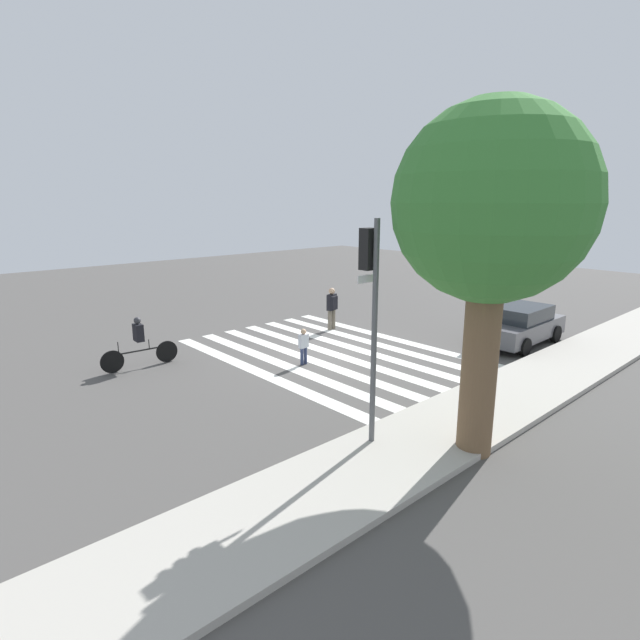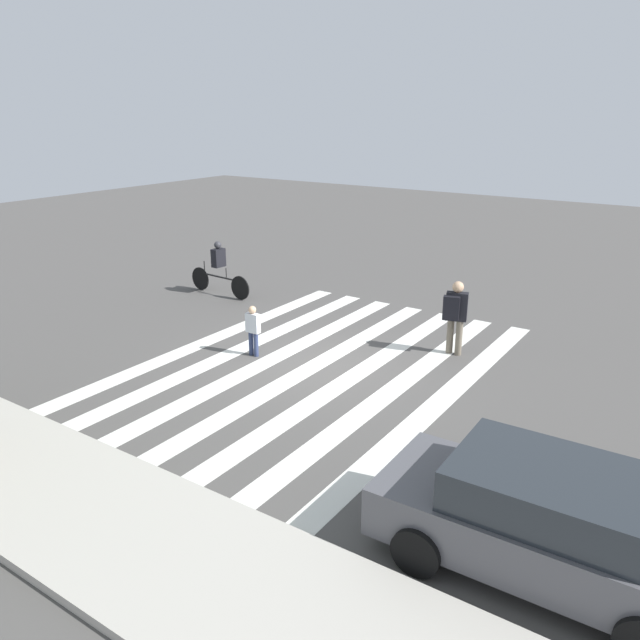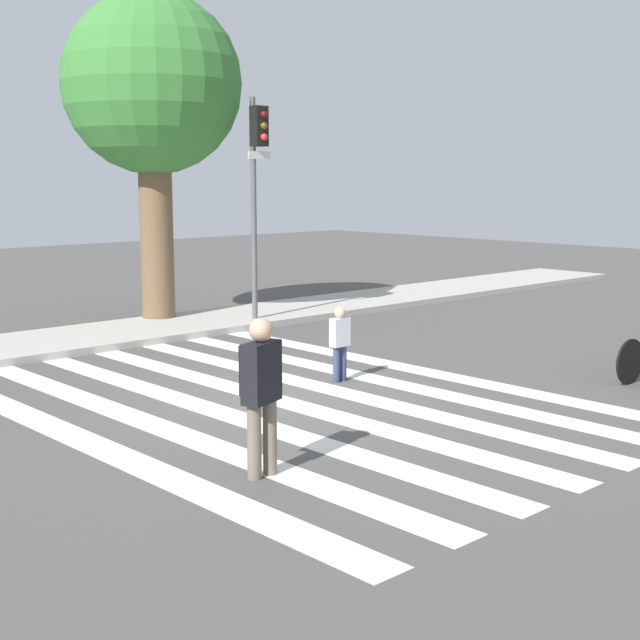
% 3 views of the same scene
% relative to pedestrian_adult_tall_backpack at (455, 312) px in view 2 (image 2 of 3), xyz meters
% --- Properties ---
extents(ground_plane, '(60.00, 60.00, 0.00)m').
position_rel_pedestrian_adult_tall_backpack_xyz_m(ground_plane, '(2.27, 2.32, -1.02)').
color(ground_plane, '#4C4947').
extents(sidewalk_curb, '(36.00, 2.50, 0.14)m').
position_rel_pedestrian_adult_tall_backpack_xyz_m(sidewalk_curb, '(2.27, 8.57, -0.95)').
color(sidewalk_curb, '#ADA89E').
rests_on(sidewalk_curb, ground_plane).
extents(crosswalk_stripes, '(6.59, 10.00, 0.01)m').
position_rel_pedestrian_adult_tall_backpack_xyz_m(crosswalk_stripes, '(2.27, 2.32, -1.02)').
color(crosswalk_stripes, silver).
rests_on(crosswalk_stripes, ground_plane).
extents(pedestrian_adult_tall_backpack, '(0.53, 0.49, 1.74)m').
position_rel_pedestrian_adult_tall_backpack_xyz_m(pedestrian_adult_tall_backpack, '(0.00, 0.00, 0.00)').
color(pedestrian_adult_tall_backpack, '#6B6051').
rests_on(pedestrian_adult_tall_backpack, ground_plane).
extents(pedestrian_adult_blue_shirt, '(0.33, 0.18, 1.20)m').
position_rel_pedestrian_adult_tall_backpack_xyz_m(pedestrian_adult_blue_shirt, '(3.78, 2.65, -0.34)').
color(pedestrian_adult_blue_shirt, navy).
rests_on(pedestrian_adult_blue_shirt, ground_plane).
extents(cyclist_near_curb, '(2.46, 0.41, 1.66)m').
position_rel_pedestrian_adult_tall_backpack_xyz_m(cyclist_near_curb, '(7.85, -0.64, -0.15)').
color(cyclist_near_curb, black).
rests_on(cyclist_near_curb, ground_plane).
extents(car_parked_silver_sedan, '(4.10, 1.95, 1.45)m').
position_rel_pedestrian_adult_tall_backpack_xyz_m(car_parked_silver_sedan, '(-3.71, 6.18, -0.28)').
color(car_parked_silver_sedan, '#4C4C51').
rests_on(car_parked_silver_sedan, ground_plane).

